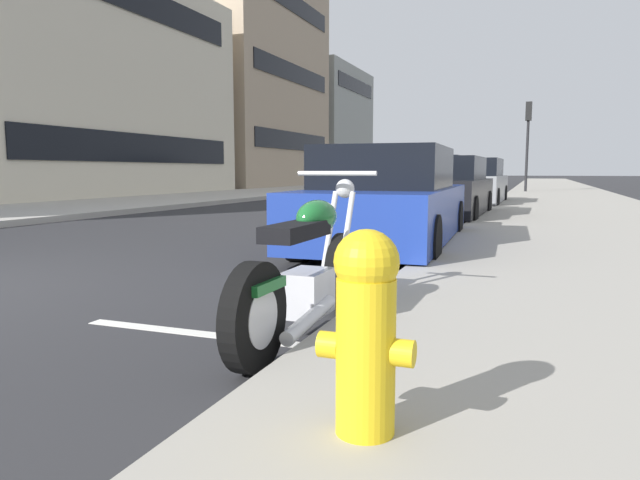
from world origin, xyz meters
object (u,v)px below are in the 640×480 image
Objects in this scene: parked_motorcycle at (309,273)px; parked_car_far_down_curb at (472,183)px; fire_hydrant at (366,327)px; traffic_signal_near_corner at (528,127)px; parked_car_across_street at (388,202)px; crossing_truck at (421,173)px; parked_car_at_intersection at (443,190)px.

parked_car_far_down_curb is at bearing 2.39° from parked_motorcycle.
traffic_signal_near_corner is at bearing -0.14° from fire_hydrant.
fire_hydrant is (-16.63, -1.35, -0.17)m from parked_car_far_down_curb.
parked_motorcycle is at bearing 177.92° from traffic_signal_near_corner.
parked_car_across_street is 1.01× the size of parked_car_far_down_curb.
fire_hydrant is at bearing 98.30° from crossing_truck.
crossing_truck is (10.99, 3.68, 0.27)m from parked_car_far_down_curb.
parked_car_at_intersection reaches higher than fire_hydrant.
parked_car_across_street is at bearing 175.96° from traffic_signal_near_corner.
traffic_signal_near_corner is at bearing -6.90° from parked_car_far_down_curb.
crossing_truck is at bearing 80.65° from traffic_signal_near_corner.
traffic_signal_near_corner reaches higher than parked_car_across_street.
crossing_truck reaches higher than parked_car_across_street.
parked_car_across_street reaches higher than fire_hydrant.
fire_hydrant is at bearing -151.11° from parked_motorcycle.
parked_car_across_street is at bearing -179.26° from parked_car_far_down_curb.
parked_motorcycle is 0.49× the size of parked_car_at_intersection.
parked_car_far_down_curb reaches higher than fire_hydrant.
parked_car_at_intersection is (5.24, 0.03, 0.02)m from parked_car_across_street.
crossing_truck is (26.05, 4.18, 0.56)m from parked_motorcycle.
parked_motorcycle is 4.44m from parked_car_across_street.
parked_car_across_street is 1.07× the size of parked_car_at_intersection.
parked_car_far_down_curb is at bearing 172.07° from traffic_signal_near_corner.
parked_motorcycle is at bearing 28.40° from fire_hydrant.
traffic_signal_near_corner is (15.57, -1.49, 2.43)m from parked_car_at_intersection.
traffic_signal_near_corner is (25.21, -0.91, 2.69)m from parked_motorcycle.
parked_car_far_down_curb is 16.68m from fire_hydrant.
parked_car_at_intersection is 1.06× the size of traffic_signal_near_corner.
parked_car_at_intersection is at bearing 7.28° from fire_hydrant.
parked_car_far_down_curb reaches higher than parked_motorcycle.
fire_hydrant is (-5.97, -1.40, -0.12)m from parked_car_across_street.
crossing_truck is 1.30× the size of traffic_signal_near_corner.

